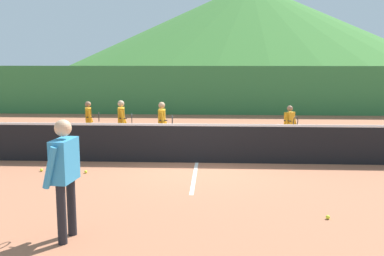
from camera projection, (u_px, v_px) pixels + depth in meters
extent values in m
plane|color=#A86647|center=(197.00, 163.00, 11.05)|extent=(120.00, 120.00, 0.00)
cube|color=white|center=(203.00, 125.00, 17.19)|extent=(12.35, 0.08, 0.01)
cube|color=white|center=(197.00, 163.00, 11.05)|extent=(0.08, 5.29, 0.01)
cube|color=black|center=(197.00, 144.00, 10.97)|extent=(11.79, 0.02, 0.92)
cube|color=white|center=(197.00, 125.00, 10.90)|extent=(11.79, 0.03, 0.06)
cylinder|color=black|center=(62.00, 214.00, 6.17)|extent=(0.13, 0.13, 0.86)
cylinder|color=black|center=(71.00, 207.00, 6.49)|extent=(0.13, 0.13, 0.86)
cube|color=#338CBF|center=(64.00, 160.00, 6.22)|extent=(0.29, 0.53, 0.60)
sphere|color=#DBAD84|center=(63.00, 128.00, 6.15)|extent=(0.24, 0.24, 0.24)
cylinder|color=#338CBF|center=(50.00, 168.00, 5.95)|extent=(0.24, 0.11, 0.59)
cylinder|color=#338CBF|center=(70.00, 158.00, 6.52)|extent=(0.19, 0.11, 0.59)
torus|color=#262628|center=(54.00, 162.00, 6.56)|extent=(0.05, 0.29, 0.29)
cylinder|color=black|center=(70.00, 162.00, 6.53)|extent=(0.22, 0.05, 0.03)
cylinder|color=navy|center=(89.00, 133.00, 13.59)|extent=(0.09, 0.09, 0.63)
cylinder|color=navy|center=(89.00, 134.00, 13.36)|extent=(0.09, 0.09, 0.63)
cube|color=orange|center=(88.00, 115.00, 13.39)|extent=(0.27, 0.41, 0.44)
sphere|color=#996B4C|center=(88.00, 104.00, 13.34)|extent=(0.18, 0.18, 0.18)
cylinder|color=orange|center=(90.00, 115.00, 13.62)|extent=(0.18, 0.11, 0.43)
cylinder|color=orange|center=(90.00, 117.00, 13.20)|extent=(0.14, 0.10, 0.44)
torus|color=#262628|center=(99.00, 117.00, 13.26)|extent=(0.10, 0.29, 0.29)
cylinder|color=black|center=(90.00, 117.00, 13.20)|extent=(0.22, 0.09, 0.03)
cylinder|color=navy|center=(122.00, 135.00, 13.06)|extent=(0.10, 0.10, 0.67)
cylinder|color=navy|center=(122.00, 136.00, 12.81)|extent=(0.10, 0.10, 0.67)
cube|color=orange|center=(121.00, 116.00, 12.84)|extent=(0.26, 0.43, 0.47)
sphere|color=#DBAD84|center=(121.00, 104.00, 12.79)|extent=(0.19, 0.19, 0.19)
cylinder|color=orange|center=(123.00, 116.00, 13.08)|extent=(0.19, 0.10, 0.46)
cylinder|color=orange|center=(122.00, 118.00, 12.63)|extent=(0.15, 0.10, 0.46)
torus|color=#262628|center=(132.00, 118.00, 12.66)|extent=(0.07, 0.29, 0.29)
cylinder|color=black|center=(123.00, 118.00, 12.63)|extent=(0.22, 0.07, 0.03)
cylinder|color=navy|center=(162.00, 137.00, 12.69)|extent=(0.10, 0.10, 0.67)
cylinder|color=navy|center=(162.00, 139.00, 12.44)|extent=(0.10, 0.10, 0.67)
cube|color=orange|center=(162.00, 118.00, 12.47)|extent=(0.21, 0.41, 0.47)
sphere|color=tan|center=(162.00, 105.00, 12.42)|extent=(0.19, 0.19, 0.19)
cylinder|color=orange|center=(164.00, 118.00, 12.71)|extent=(0.19, 0.08, 0.46)
cylinder|color=orange|center=(163.00, 120.00, 12.25)|extent=(0.14, 0.08, 0.46)
torus|color=#262628|center=(172.00, 120.00, 12.26)|extent=(0.04, 0.29, 0.29)
cylinder|color=black|center=(163.00, 120.00, 12.25)|extent=(0.22, 0.04, 0.03)
cylinder|color=black|center=(291.00, 136.00, 13.03)|extent=(0.09, 0.09, 0.60)
cylinder|color=black|center=(287.00, 137.00, 12.86)|extent=(0.09, 0.09, 0.60)
cube|color=orange|center=(290.00, 119.00, 12.87)|extent=(0.35, 0.38, 0.42)
sphere|color=#996B4C|center=(290.00, 108.00, 12.82)|extent=(0.17, 0.17, 0.17)
cylinder|color=orange|center=(294.00, 120.00, 12.99)|extent=(0.17, 0.15, 0.41)
cylinder|color=orange|center=(287.00, 121.00, 12.70)|extent=(0.14, 0.13, 0.41)
torus|color=#262628|center=(296.00, 122.00, 12.52)|extent=(0.20, 0.24, 0.29)
cylinder|color=black|center=(288.00, 121.00, 12.68)|extent=(0.19, 0.16, 0.03)
sphere|color=yellow|center=(41.00, 170.00, 10.18)|extent=(0.07, 0.07, 0.07)
sphere|color=yellow|center=(86.00, 172.00, 10.03)|extent=(0.07, 0.07, 0.07)
sphere|color=yellow|center=(328.00, 217.00, 7.18)|extent=(0.07, 0.07, 0.07)
cube|color=#33753D|center=(205.00, 90.00, 20.21)|extent=(27.18, 0.08, 2.21)
cone|color=#38702D|center=(250.00, 31.00, 58.72)|extent=(53.69, 53.69, 12.20)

